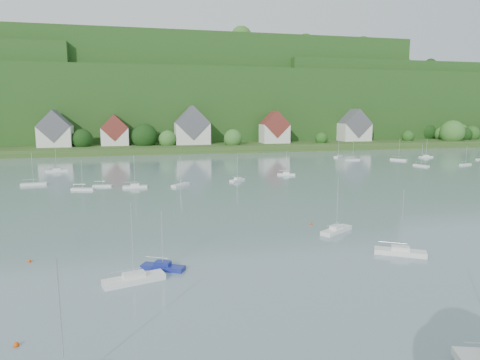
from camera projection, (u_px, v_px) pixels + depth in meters
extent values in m
cube|color=#2D491B|center=(179.00, 145.00, 211.43)|extent=(600.00, 60.00, 3.00)
cube|color=#174516|center=(168.00, 108.00, 280.42)|extent=(620.00, 160.00, 40.00)
cube|color=#174516|center=(184.00, 96.00, 276.59)|extent=(240.00, 130.00, 60.00)
cube|color=#174516|center=(401.00, 106.00, 297.25)|extent=(200.00, 110.00, 48.00)
sphere|color=#2C6023|center=(452.00, 132.00, 223.66)|extent=(12.88, 12.88, 12.88)
sphere|color=black|center=(427.00, 132.00, 240.31)|extent=(10.46, 10.46, 10.46)
sphere|color=#224E17|center=(408.00, 137.00, 223.25)|extent=(6.45, 6.45, 6.45)
sphere|color=black|center=(451.00, 132.00, 239.40)|extent=(10.68, 10.68, 10.68)
sphere|color=#2C6023|center=(168.00, 139.00, 193.73)|extent=(8.19, 8.19, 8.19)
sphere|color=#2C6023|center=(458.00, 133.00, 236.35)|extent=(10.50, 10.50, 10.50)
sphere|color=black|center=(464.00, 135.00, 230.37)|extent=(8.05, 8.05, 8.05)
sphere|color=#2C6023|center=(63.00, 142.00, 185.66)|extent=(6.49, 6.49, 6.49)
sphere|color=#2C6023|center=(274.00, 134.00, 213.58)|extent=(12.16, 12.16, 12.16)
sphere|color=#2C6023|center=(233.00, 138.00, 196.68)|extent=(8.73, 8.73, 8.73)
sphere|color=black|center=(82.00, 140.00, 187.14)|extent=(9.32, 9.32, 9.32)
sphere|color=#224E17|center=(472.00, 134.00, 233.51)|extent=(8.84, 8.84, 8.84)
sphere|color=#224E17|center=(321.00, 139.00, 208.68)|extent=(6.24, 6.24, 6.24)
sphere|color=black|center=(349.00, 135.00, 225.83)|extent=(8.16, 8.16, 8.16)
sphere|color=#2C6023|center=(442.00, 134.00, 236.27)|extent=(8.09, 8.09, 8.09)
sphere|color=black|center=(145.00, 137.00, 193.59)|extent=(11.92, 11.92, 11.92)
sphere|color=#224E17|center=(21.00, 52.00, 244.70)|extent=(10.29, 10.29, 10.29)
sphere|color=black|center=(46.00, 51.00, 237.16)|extent=(7.18, 7.18, 7.18)
sphere|color=#224E17|center=(233.00, 43.00, 263.66)|extent=(12.83, 12.83, 12.83)
sphere|color=#2C6023|center=(97.00, 35.00, 233.41)|extent=(8.18, 8.18, 8.18)
sphere|color=#224E17|center=(168.00, 46.00, 278.58)|extent=(12.73, 12.73, 12.73)
sphere|color=#224E17|center=(305.00, 43.00, 263.59)|extent=(11.50, 11.50, 11.50)
sphere|color=#224E17|center=(257.00, 48.00, 287.49)|extent=(14.65, 14.65, 14.65)
sphere|color=#2C6023|center=(241.00, 37.00, 240.84)|extent=(11.95, 11.95, 11.95)
sphere|color=#224E17|center=(363.00, 44.00, 266.12)|extent=(9.76, 9.76, 9.76)
sphere|color=#2C6023|center=(90.00, 44.00, 262.63)|extent=(7.07, 7.07, 7.07)
sphere|color=black|center=(164.00, 38.00, 242.77)|extent=(8.21, 8.21, 8.21)
sphere|color=#2C6023|center=(130.00, 42.00, 261.10)|extent=(12.24, 12.24, 12.24)
sphere|color=#2C6023|center=(352.00, 45.00, 269.24)|extent=(9.00, 9.00, 9.00)
sphere|color=#224E17|center=(323.00, 48.00, 280.60)|extent=(8.03, 8.03, 8.03)
sphere|color=#2C6023|center=(421.00, 69.00, 300.02)|extent=(9.52, 9.52, 9.52)
sphere|color=#2C6023|center=(321.00, 65.00, 282.61)|extent=(14.97, 14.97, 14.97)
sphere|color=black|center=(430.00, 65.00, 268.45)|extent=(7.52, 7.52, 7.52)
sphere|color=#224E17|center=(292.00, 65.00, 275.36)|extent=(9.78, 9.78, 9.78)
sphere|color=#224E17|center=(350.00, 66.00, 283.55)|extent=(12.02, 12.02, 12.02)
sphere|color=black|center=(390.00, 64.00, 269.76)|extent=(11.57, 11.57, 11.57)
sphere|color=#224E17|center=(380.00, 60.00, 253.46)|extent=(12.65, 12.65, 12.65)
sphere|color=#2C6023|center=(404.00, 63.00, 263.58)|extent=(8.28, 8.28, 8.28)
sphere|color=black|center=(405.00, 70.00, 303.85)|extent=(7.47, 7.47, 7.47)
sphere|color=#2C6023|center=(326.00, 65.00, 271.77)|extent=(9.48, 9.48, 9.48)
sphere|color=black|center=(424.00, 79.00, 316.33)|extent=(8.43, 8.43, 8.43)
sphere|color=#224E17|center=(102.00, 71.00, 255.38)|extent=(12.01, 12.01, 12.01)
sphere|color=black|center=(440.00, 75.00, 289.03)|extent=(13.54, 13.54, 13.54)
sphere|color=black|center=(350.00, 74.00, 281.95)|extent=(15.08, 15.08, 15.08)
sphere|color=#2C6023|center=(326.00, 75.00, 294.64)|extent=(15.99, 15.99, 15.99)
sphere|color=black|center=(162.00, 72.00, 273.19)|extent=(15.72, 15.72, 15.72)
sphere|color=#2C6023|center=(431.00, 81.00, 351.82)|extent=(14.17, 14.17, 14.17)
sphere|color=#224E17|center=(185.00, 74.00, 272.54)|extent=(10.54, 10.54, 10.54)
cube|color=silver|center=(56.00, 136.00, 185.47)|extent=(14.00, 10.00, 9.00)
cube|color=#525158|center=(55.00, 126.00, 184.74)|extent=(14.00, 10.40, 14.00)
cube|color=silver|center=(115.00, 136.00, 193.15)|extent=(12.00, 9.00, 8.00)
cube|color=maroon|center=(115.00, 128.00, 192.50)|extent=(12.00, 9.36, 12.00)
cube|color=silver|center=(192.00, 133.00, 199.98)|extent=(16.00, 11.00, 10.00)
cube|color=#525158|center=(192.00, 123.00, 199.17)|extent=(16.00, 11.44, 16.00)
cube|color=silver|center=(274.00, 134.00, 207.23)|extent=(13.00, 10.00, 9.00)
cube|color=maroon|center=(274.00, 124.00, 206.50)|extent=(13.00, 10.40, 13.00)
cube|color=silver|center=(354.00, 132.00, 221.30)|extent=(15.00, 10.00, 9.00)
cube|color=#525158|center=(355.00, 123.00, 220.56)|extent=(15.00, 10.40, 15.00)
cylinder|color=silver|center=(61.00, 320.00, 28.29)|extent=(0.10, 0.10, 8.70)
cube|color=navy|center=(163.00, 267.00, 50.81)|extent=(5.36, 3.78, 0.53)
cube|color=navy|center=(163.00, 263.00, 50.73)|extent=(2.12, 1.78, 0.50)
cylinder|color=silver|center=(162.00, 239.00, 50.23)|extent=(0.10, 0.10, 6.60)
cylinder|color=silver|center=(157.00, 258.00, 50.82)|extent=(2.60, 1.43, 0.08)
cube|color=white|center=(336.00, 230.00, 66.28)|extent=(6.32, 4.91, 0.64)
cube|color=white|center=(337.00, 227.00, 66.19)|extent=(2.55, 2.24, 0.50)
cylinder|color=silver|center=(337.00, 204.00, 65.58)|extent=(0.10, 0.10, 7.95)
cylinder|color=silver|center=(333.00, 224.00, 65.41)|extent=(3.00, 1.94, 0.08)
cube|color=white|center=(400.00, 252.00, 56.04)|extent=(6.53, 4.89, 0.65)
cube|color=white|center=(400.00, 248.00, 55.94)|extent=(2.61, 2.26, 0.50)
cylinder|color=silver|center=(402.00, 220.00, 55.32)|extent=(0.10, 0.10, 8.14)
cylinder|color=silver|center=(393.00, 243.00, 56.12)|extent=(3.12, 1.89, 0.08)
cube|color=white|center=(134.00, 280.00, 46.96)|extent=(7.00, 3.65, 0.67)
cube|color=white|center=(134.00, 275.00, 46.87)|extent=(2.63, 1.91, 0.50)
cylinder|color=silver|center=(132.00, 240.00, 46.22)|extent=(0.10, 0.10, 8.42)
cylinder|color=silver|center=(124.00, 271.00, 46.28)|extent=(3.59, 1.08, 0.08)
sphere|color=#E0470A|center=(16.00, 346.00, 34.34)|extent=(0.46, 0.46, 0.46)
sphere|color=#E0470A|center=(311.00, 225.00, 70.75)|extent=(0.48, 0.48, 0.48)
sphere|color=#E0470A|center=(30.00, 262.00, 53.35)|extent=(0.43, 0.43, 0.43)
cube|color=white|center=(426.00, 157.00, 170.51)|extent=(5.75, 1.75, 0.57)
cube|color=white|center=(426.00, 156.00, 170.42)|extent=(2.03, 1.17, 0.50)
cylinder|color=silver|center=(427.00, 147.00, 169.88)|extent=(0.10, 0.10, 7.14)
cylinder|color=silver|center=(424.00, 154.00, 170.10)|extent=(3.14, 0.16, 0.08)
cube|color=white|center=(480.00, 159.00, 163.18)|extent=(4.92, 2.94, 0.48)
cylinder|color=silver|center=(480.00, 156.00, 162.60)|extent=(2.47, 1.01, 0.08)
cube|color=white|center=(57.00, 171.00, 130.65)|extent=(6.69, 3.11, 0.65)
cube|color=white|center=(57.00, 169.00, 130.55)|extent=(2.47, 1.71, 0.50)
cylinder|color=silver|center=(56.00, 157.00, 129.94)|extent=(0.10, 0.10, 8.06)
cylinder|color=silver|center=(53.00, 167.00, 130.04)|extent=(3.49, 0.82, 0.08)
cube|color=white|center=(338.00, 157.00, 171.59)|extent=(5.53, 5.57, 0.61)
cylinder|color=silver|center=(339.00, 146.00, 170.91)|extent=(0.10, 0.10, 7.67)
cylinder|color=silver|center=(338.00, 154.00, 170.62)|extent=(2.43, 2.46, 0.08)
cube|color=white|center=(102.00, 186.00, 105.57)|extent=(4.81, 2.21, 0.46)
cylinder|color=silver|center=(102.00, 173.00, 105.05)|extent=(0.10, 0.10, 5.81)
cylinder|color=silver|center=(99.00, 181.00, 105.36)|extent=(2.52, 0.59, 0.08)
cube|color=white|center=(181.00, 185.00, 106.87)|extent=(5.05, 5.06, 0.56)
cylinder|color=silver|center=(180.00, 170.00, 106.26)|extent=(0.10, 0.10, 6.98)
cylinder|color=silver|center=(178.00, 181.00, 105.98)|extent=(2.22, 2.23, 0.08)
cube|color=white|center=(237.00, 180.00, 114.22)|extent=(4.86, 4.37, 0.51)
cube|color=white|center=(237.00, 178.00, 114.14)|extent=(2.02, 1.92, 0.50)
cylinder|color=silver|center=(237.00, 167.00, 113.66)|extent=(0.10, 0.10, 6.41)
cylinder|color=silver|center=(236.00, 176.00, 113.43)|extent=(2.22, 1.86, 0.08)
cube|color=white|center=(34.00, 184.00, 107.72)|extent=(6.24, 2.23, 0.61)
cylinder|color=silver|center=(32.00, 168.00, 107.05)|extent=(0.10, 0.10, 7.64)
cylinder|color=silver|center=(29.00, 180.00, 107.24)|extent=(3.36, 0.37, 0.08)
cube|color=white|center=(135.00, 187.00, 104.05)|extent=(5.89, 1.78, 0.59)
cube|color=white|center=(135.00, 185.00, 103.96)|extent=(2.08, 1.20, 0.50)
cylinder|color=silver|center=(134.00, 171.00, 103.41)|extent=(0.10, 0.10, 7.32)
cylinder|color=silver|center=(131.00, 182.00, 103.68)|extent=(3.22, 0.16, 0.08)
cube|color=white|center=(353.00, 160.00, 160.52)|extent=(5.85, 2.32, 0.57)
cylinder|color=silver|center=(353.00, 150.00, 159.89)|extent=(0.10, 0.10, 7.12)
cylinder|color=silver|center=(351.00, 157.00, 160.02)|extent=(3.12, 0.49, 0.08)
cube|color=white|center=(399.00, 160.00, 160.83)|extent=(4.92, 5.85, 0.60)
cylinder|color=silver|center=(399.00, 149.00, 160.17)|extent=(0.10, 0.10, 7.52)
cylinder|color=silver|center=(396.00, 156.00, 161.21)|extent=(2.02, 2.72, 0.08)
cube|color=white|center=(286.00, 174.00, 124.18)|extent=(5.37, 3.17, 0.52)
cube|color=white|center=(286.00, 173.00, 124.10)|extent=(2.06, 1.59, 0.50)
cylinder|color=silver|center=(286.00, 163.00, 123.61)|extent=(0.10, 0.10, 6.48)
cylinder|color=silver|center=(284.00, 170.00, 124.09)|extent=(2.70, 1.07, 0.08)
cube|color=white|center=(466.00, 164.00, 147.09)|extent=(5.19, 2.70, 0.50)
cylinder|color=silver|center=(466.00, 155.00, 146.54)|extent=(0.10, 0.10, 6.25)
cylinder|color=silver|center=(464.00, 161.00, 146.55)|extent=(2.67, 0.82, 0.08)
cube|color=white|center=(83.00, 189.00, 101.15)|extent=(5.51, 2.69, 0.53)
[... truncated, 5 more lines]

